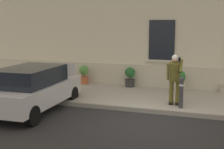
% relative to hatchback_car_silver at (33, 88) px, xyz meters
% --- Properties ---
extents(ground_plane, '(80.00, 80.00, 0.00)m').
position_rel_hatchback_car_silver_xyz_m(ground_plane, '(3.81, 0.05, -0.79)').
color(ground_plane, '#232326').
extents(sidewalk, '(24.00, 3.60, 0.15)m').
position_rel_hatchback_car_silver_xyz_m(sidewalk, '(3.81, 2.85, -0.71)').
color(sidewalk, '#99968E').
rests_on(sidewalk, ground).
extents(curb_edge, '(24.00, 0.12, 0.15)m').
position_rel_hatchback_car_silver_xyz_m(curb_edge, '(3.81, 0.99, -0.71)').
color(curb_edge, gray).
rests_on(curb_edge, ground).
extents(building_facade, '(24.00, 1.52, 7.50)m').
position_rel_hatchback_car_silver_xyz_m(building_facade, '(3.81, 5.34, 2.94)').
color(building_facade, beige).
rests_on(building_facade, ground).
extents(hatchback_car_silver, '(1.90, 4.12, 1.50)m').
position_rel_hatchback_car_silver_xyz_m(hatchback_car_silver, '(0.00, 0.00, 0.00)').
color(hatchback_car_silver, '#B7B7BF').
rests_on(hatchback_car_silver, ground).
extents(bollard_near_person, '(0.15, 0.15, 1.04)m').
position_rel_hatchback_car_silver_xyz_m(bollard_near_person, '(4.69, 1.40, -0.08)').
color(bollard_near_person, '#333338').
rests_on(bollard_near_person, sidewalk).
extents(person_on_phone, '(0.51, 0.52, 1.74)m').
position_rel_hatchback_car_silver_xyz_m(person_on_phone, '(4.43, 1.68, 0.36)').
color(person_on_phone, '#514C1E').
rests_on(person_on_phone, sidewalk).
extents(planter_terracotta, '(0.44, 0.44, 0.86)m').
position_rel_hatchback_car_silver_xyz_m(planter_terracotta, '(-0.02, 4.23, -0.18)').
color(planter_terracotta, '#B25B38').
rests_on(planter_terracotta, sidewalk).
extents(planter_charcoal, '(0.44, 0.44, 0.86)m').
position_rel_hatchback_car_silver_xyz_m(planter_charcoal, '(2.16, 4.25, -0.18)').
color(planter_charcoal, '#2D2D30').
rests_on(planter_charcoal, sidewalk).
extents(planter_cream, '(0.44, 0.44, 0.86)m').
position_rel_hatchback_car_silver_xyz_m(planter_cream, '(4.35, 4.02, -0.18)').
color(planter_cream, beige).
rests_on(planter_cream, sidewalk).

